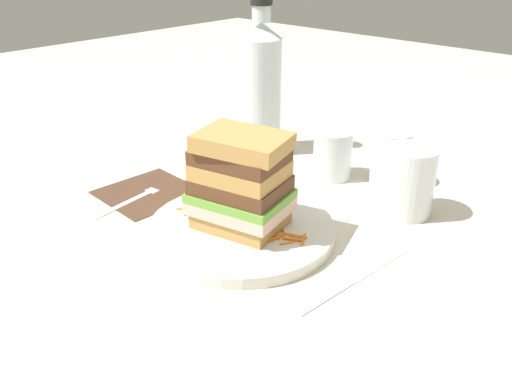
{
  "coord_description": "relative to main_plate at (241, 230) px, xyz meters",
  "views": [
    {
      "loc": [
        0.46,
        -0.48,
        0.38
      ],
      "look_at": [
        0.0,
        0.01,
        0.06
      ],
      "focal_mm": 37.66,
      "sensor_mm": 36.0,
      "label": 1
    }
  ],
  "objects": [
    {
      "name": "sandwich",
      "position": [
        0.0,
        0.0,
        0.07
      ],
      "size": [
        0.14,
        0.12,
        0.14
      ],
      "color": "tan",
      "rests_on": "main_plate"
    },
    {
      "name": "carrot_shred_13",
      "position": [
        0.08,
        0.01,
        0.01
      ],
      "size": [
        0.01,
        0.02,
        0.0
      ],
      "primitive_type": "cylinder",
      "rotation": [
        0.0,
        1.57,
        1.07
      ],
      "color": "orange",
      "rests_on": "main_plate"
    },
    {
      "name": "carrot_shred_6",
      "position": [
        -0.06,
        -0.02,
        0.01
      ],
      "size": [
        0.01,
        0.02,
        0.0
      ],
      "primitive_type": "cylinder",
      "rotation": [
        0.0,
        1.57,
        4.46
      ],
      "color": "orange",
      "rests_on": "main_plate"
    },
    {
      "name": "carrot_shred_16",
      "position": [
        0.08,
        0.02,
        0.01
      ],
      "size": [
        0.02,
        0.02,
        0.0
      ],
      "primitive_type": "cylinder",
      "rotation": [
        0.0,
        1.57,
        3.67
      ],
      "color": "orange",
      "rests_on": "main_plate"
    },
    {
      "name": "knife",
      "position": [
        0.17,
        0.01,
        -0.01
      ],
      "size": [
        0.03,
        0.2,
        0.0
      ],
      "color": "silver",
      "rests_on": "ground_plane"
    },
    {
      "name": "carrot_shred_10",
      "position": [
        0.05,
        0.01,
        0.01
      ],
      "size": [
        0.03,
        0.01,
        0.0
      ],
      "primitive_type": "cylinder",
      "rotation": [
        0.0,
        1.57,
        6.07
      ],
      "color": "orange",
      "rests_on": "main_plate"
    },
    {
      "name": "empty_tumbler_0",
      "position": [
        -0.03,
        0.25,
        0.03
      ],
      "size": [
        0.07,
        0.07,
        0.08
      ],
      "primitive_type": "cylinder",
      "color": "silver",
      "rests_on": "ground_plane"
    },
    {
      "name": "carrot_shred_5",
      "position": [
        -0.05,
        -0.02,
        0.01
      ],
      "size": [
        0.01,
        0.03,
        0.0
      ],
      "primitive_type": "cylinder",
      "rotation": [
        0.0,
        1.57,
        1.82
      ],
      "color": "orange",
      "rests_on": "main_plate"
    },
    {
      "name": "carrot_shred_15",
      "position": [
        0.05,
        0.03,
        0.01
      ],
      "size": [
        0.03,
        0.02,
        0.0
      ],
      "primitive_type": "cylinder",
      "rotation": [
        0.0,
        1.57,
        5.83
      ],
      "color": "orange",
      "rests_on": "main_plate"
    },
    {
      "name": "carrot_shred_0",
      "position": [
        -0.08,
        -0.02,
        0.01
      ],
      "size": [
        0.01,
        0.03,
        0.0
      ],
      "primitive_type": "cylinder",
      "rotation": [
        0.0,
        1.57,
        1.91
      ],
      "color": "orange",
      "rests_on": "main_plate"
    },
    {
      "name": "water_bottle",
      "position": [
        -0.2,
        0.26,
        0.12
      ],
      "size": [
        0.08,
        0.08,
        0.28
      ],
      "color": "silver",
      "rests_on": "ground_plane"
    },
    {
      "name": "carrot_shred_4",
      "position": [
        -0.06,
        -0.03,
        0.01
      ],
      "size": [
        0.02,
        0.02,
        0.0
      ],
      "primitive_type": "cylinder",
      "rotation": [
        0.0,
        1.57,
        0.82
      ],
      "color": "orange",
      "rests_on": "main_plate"
    },
    {
      "name": "carrot_shred_3",
      "position": [
        -0.09,
        -0.02,
        0.01
      ],
      "size": [
        0.02,
        0.02,
        0.0
      ],
      "primitive_type": "cylinder",
      "rotation": [
        0.0,
        1.57,
        3.98
      ],
      "color": "orange",
      "rests_on": "main_plate"
    },
    {
      "name": "fork",
      "position": [
        -0.2,
        -0.03,
        -0.0
      ],
      "size": [
        0.03,
        0.17,
        0.0
      ],
      "color": "silver",
      "rests_on": "napkin_dark"
    },
    {
      "name": "carrot_shred_1",
      "position": [
        -0.05,
        -0.01,
        0.01
      ],
      "size": [
        0.03,
        0.01,
        0.0
      ],
      "primitive_type": "cylinder",
      "rotation": [
        0.0,
        1.57,
        3.24
      ],
      "color": "orange",
      "rests_on": "main_plate"
    },
    {
      "name": "carrot_shred_14",
      "position": [
        0.07,
        0.03,
        0.01
      ],
      "size": [
        0.02,
        0.01,
        0.0
      ],
      "primitive_type": "cylinder",
      "rotation": [
        0.0,
        1.57,
        0.42
      ],
      "color": "orange",
      "rests_on": "main_plate"
    },
    {
      "name": "main_plate",
      "position": [
        0.0,
        0.0,
        0.0
      ],
      "size": [
        0.26,
        0.26,
        0.02
      ],
      "primitive_type": "cylinder",
      "color": "white",
      "rests_on": "ground_plane"
    },
    {
      "name": "napkin_dark",
      "position": [
        -0.21,
        -0.01,
        -0.01
      ],
      "size": [
        0.15,
        0.15,
        0.0
      ],
      "primitive_type": "cube",
      "rotation": [
        0.0,
        0.0,
        -0.05
      ],
      "color": "#4C3323",
      "rests_on": "ground_plane"
    },
    {
      "name": "carrot_shred_7",
      "position": [
        -0.07,
        0.01,
        0.01
      ],
      "size": [
        0.02,
        0.02,
        0.0
      ],
      "primitive_type": "cylinder",
      "rotation": [
        0.0,
        1.57,
        2.54
      ],
      "color": "orange",
      "rests_on": "main_plate"
    },
    {
      "name": "juice_glass",
      "position": [
        0.13,
        0.22,
        0.04
      ],
      "size": [
        0.08,
        0.08,
        0.1
      ],
      "color": "white",
      "rests_on": "ground_plane"
    },
    {
      "name": "carrot_shred_11",
      "position": [
        0.09,
        0.03,
        0.01
      ],
      "size": [
        0.02,
        0.02,
        0.0
      ],
      "primitive_type": "cylinder",
      "rotation": [
        0.0,
        1.57,
        5.21
      ],
      "color": "orange",
      "rests_on": "main_plate"
    },
    {
      "name": "carrot_shred_12",
      "position": [
        0.08,
        0.03,
        0.01
      ],
      "size": [
        0.02,
        0.01,
        0.0
      ],
      "primitive_type": "cylinder",
      "rotation": [
        0.0,
        1.57,
        3.64
      ],
      "color": "orange",
      "rests_on": "main_plate"
    },
    {
      "name": "carrot_shred_9",
      "position": [
        0.06,
        0.0,
        0.01
      ],
      "size": [
        0.01,
        0.03,
        0.0
      ],
      "primitive_type": "cylinder",
      "rotation": [
        0.0,
        1.57,
        1.4
      ],
      "color": "orange",
      "rests_on": "main_plate"
    },
    {
      "name": "ground_plane",
      "position": [
        -0.0,
        0.02,
        -0.01
      ],
      "size": [
        3.0,
        3.0,
        0.0
      ],
      "primitive_type": "plane",
      "color": "beige"
    },
    {
      "name": "carrot_shred_2",
      "position": [
        -0.05,
        -0.02,
        0.01
      ],
      "size": [
        0.01,
        0.03,
        0.0
      ],
      "primitive_type": "cylinder",
      "rotation": [
        0.0,
        1.57,
        1.66
      ],
      "color": "orange",
      "rests_on": "main_plate"
    },
    {
      "name": "empty_tumbler_1",
      "position": [
        0.06,
        0.3,
        0.04
      ],
      "size": [
        0.06,
        0.06,
        0.09
      ],
      "primitive_type": "cylinder",
      "color": "silver",
      "rests_on": "ground_plane"
    },
    {
      "name": "carrot_shred_8",
      "position": [
        0.05,
        0.01,
        0.01
      ],
      "size": [
        0.01,
        0.02,
        0.0
      ],
      "primitive_type": "cylinder",
      "rotation": [
        0.0,
        1.57,
        1.06
      ],
      "color": "orange",
      "rests_on": "main_plate"
    }
  ]
}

